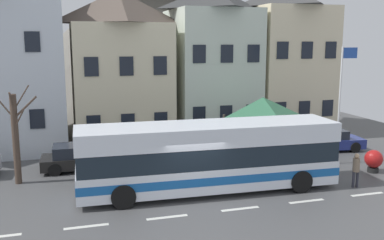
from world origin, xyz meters
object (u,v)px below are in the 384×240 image
at_px(public_bench, 277,142).
at_px(flagpole, 341,96).
at_px(parked_car_02, 81,157).
at_px(transit_bus, 209,157).
at_px(pedestrian_00, 304,149).
at_px(harbour_buoy, 374,160).
at_px(parked_car_01, 326,140).
at_px(townhouse_01, 8,57).
at_px(pedestrian_01, 356,167).
at_px(bus_shelter, 263,108).
at_px(townhouse_02, 120,69).
at_px(townhouse_03, 211,63).
at_px(townhouse_04, 283,59).
at_px(bare_tree_01, 16,137).
at_px(hilltop_castle, 147,24).

distance_m(public_bench, flagpole, 5.32).
bearing_deg(parked_car_02, transit_bus, -41.90).
relative_size(pedestrian_00, harbour_buoy, 1.36).
bearing_deg(parked_car_01, townhouse_01, 168.53).
relative_size(pedestrian_00, pedestrian_01, 0.99).
height_order(parked_car_01, public_bench, parked_car_01).
bearing_deg(bus_shelter, transit_bus, -138.04).
distance_m(townhouse_02, public_bench, 10.87).
distance_m(parked_car_02, public_bench, 11.83).
xyz_separation_m(townhouse_03, parked_car_01, (5.47, -5.74, -4.46)).
relative_size(public_bench, harbour_buoy, 1.47).
height_order(transit_bus, harbour_buoy, transit_bus).
height_order(townhouse_03, flagpole, townhouse_03).
bearing_deg(public_bench, townhouse_02, 153.57).
xyz_separation_m(bus_shelter, pedestrian_00, (1.60, -1.80, -2.02)).
height_order(townhouse_01, townhouse_04, townhouse_01).
bearing_deg(flagpole, transit_bus, -165.10).
distance_m(pedestrian_01, harbour_buoy, 2.95).
bearing_deg(townhouse_01, townhouse_04, 0.32).
relative_size(bus_shelter, parked_car_02, 0.86).
distance_m(pedestrian_01, public_bench, 7.53).
distance_m(bus_shelter, public_bench, 3.75).
bearing_deg(pedestrian_01, harbour_buoy, 36.43).
height_order(pedestrian_00, bare_tree_01, bare_tree_01).
bearing_deg(hilltop_castle, bare_tree_01, -114.49).
xyz_separation_m(transit_bus, pedestrian_00, (6.09, 2.24, -0.60)).
height_order(townhouse_02, townhouse_03, townhouse_03).
xyz_separation_m(parked_car_01, bare_tree_01, (-17.46, -1.44, 1.62)).
bearing_deg(townhouse_04, harbour_buoy, -91.86).
bearing_deg(public_bench, pedestrian_00, -95.63).
bearing_deg(hilltop_castle, pedestrian_01, -81.67).
distance_m(harbour_buoy, bare_tree_01, 17.57).
xyz_separation_m(public_bench, flagpole, (1.69, -3.87, 3.24)).
height_order(bus_shelter, pedestrian_01, bus_shelter).
bearing_deg(hilltop_castle, townhouse_04, -66.72).
bearing_deg(townhouse_04, flagpole, -97.39).
bearing_deg(flagpole, townhouse_02, 141.92).
height_order(townhouse_01, pedestrian_01, townhouse_01).
bearing_deg(flagpole, pedestrian_00, 177.96).
height_order(townhouse_01, public_bench, townhouse_01).
bearing_deg(flagpole, townhouse_04, 82.61).
bearing_deg(townhouse_01, pedestrian_00, -29.61).
distance_m(townhouse_04, hilltop_castle, 17.62).
distance_m(townhouse_01, flagpole, 19.43).
bearing_deg(bare_tree_01, townhouse_02, 50.25).
height_order(townhouse_03, townhouse_04, townhouse_04).
distance_m(townhouse_03, transit_bus, 11.86).
height_order(parked_car_01, pedestrian_00, pedestrian_00).
relative_size(townhouse_04, flagpole, 1.66).
bearing_deg(public_bench, townhouse_01, 162.75).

